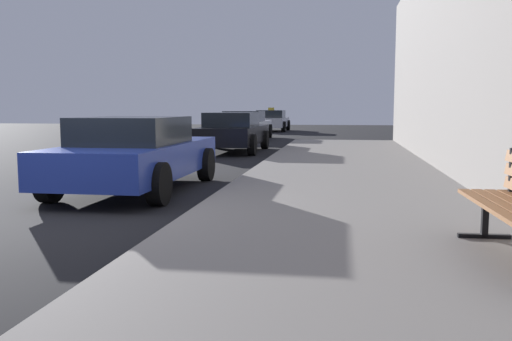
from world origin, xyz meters
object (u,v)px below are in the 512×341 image
at_px(car_white, 245,125).
at_px(car_black, 233,132).
at_px(car_silver, 271,120).
at_px(car_blue, 136,153).

bearing_deg(car_white, car_black, -83.24).
relative_size(car_white, car_silver, 1.06).
distance_m(car_blue, car_black, 8.56).
relative_size(car_black, car_white, 0.94).
relative_size(car_blue, car_silver, 1.03).
height_order(car_white, car_silver, car_silver).
distance_m(car_black, car_silver, 15.95).
xyz_separation_m(car_blue, car_white, (-0.86, 15.60, 0.00)).
height_order(car_black, car_white, same).
relative_size(car_blue, car_black, 1.03).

